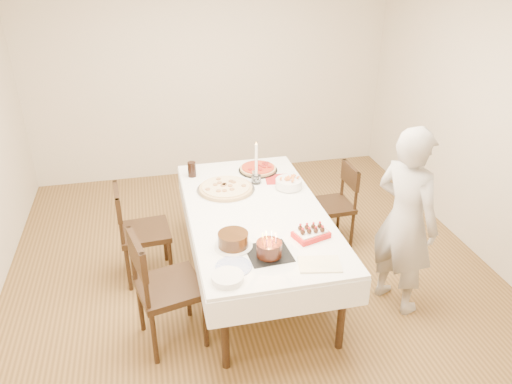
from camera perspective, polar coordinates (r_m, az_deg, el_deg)
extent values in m
plane|color=brown|center=(4.66, -0.09, -10.15)|extent=(5.00, 5.00, 0.00)
cube|color=beige|center=(6.34, -5.23, 13.65)|extent=(4.50, 0.04, 2.70)
cube|color=beige|center=(4.96, 26.36, 7.03)|extent=(0.04, 5.00, 2.70)
cube|color=white|center=(4.44, 0.00, -6.33)|extent=(1.53, 2.32, 0.75)
imported|color=#A7A29D|center=(4.16, 16.69, -3.21)|extent=(0.59, 0.69, 1.60)
cylinder|color=beige|center=(4.57, -3.47, 0.45)|extent=(0.60, 0.60, 0.04)
cylinder|color=red|center=(4.95, 0.23, 2.68)|extent=(0.42, 0.42, 0.04)
cube|color=#B21E1E|center=(4.79, 2.45, 1.46)|extent=(0.26, 0.26, 0.01)
cylinder|color=white|center=(4.61, 3.76, 1.01)|extent=(0.29, 0.29, 0.08)
cylinder|color=white|center=(4.62, 0.03, 3.36)|extent=(0.09, 0.09, 0.42)
cylinder|color=black|center=(4.85, -7.34, 2.59)|extent=(0.09, 0.09, 0.15)
cylinder|color=#351E0D|center=(3.74, -2.63, -5.50)|extent=(0.34, 0.34, 0.12)
cube|color=black|center=(3.70, 1.47, -7.04)|extent=(0.33, 0.33, 0.01)
cylinder|color=black|center=(3.61, 1.52, -6.07)|extent=(0.25, 0.25, 0.17)
cube|color=beige|center=(3.61, 7.27, -8.27)|extent=(0.33, 0.25, 0.02)
cylinder|color=white|center=(3.43, -3.26, -9.76)|extent=(0.29, 0.29, 0.05)
cylinder|color=white|center=(3.56, -2.57, -8.51)|extent=(0.26, 0.26, 0.01)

